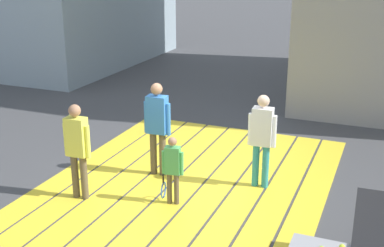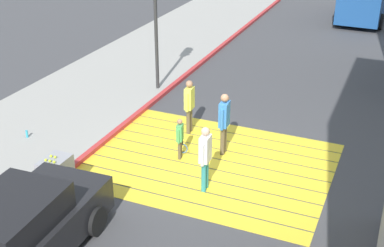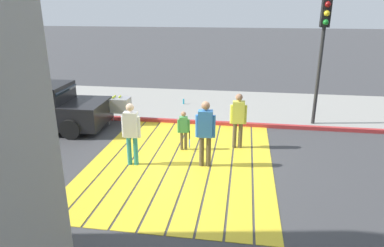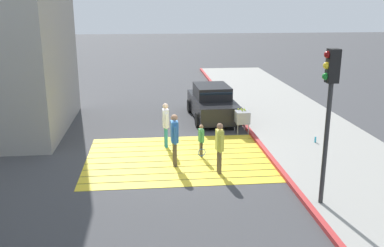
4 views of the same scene
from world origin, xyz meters
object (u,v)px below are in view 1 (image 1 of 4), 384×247
Objects in this scene: pedestrian_adult_trailing at (262,135)px; pedestrian_adult_side at (77,145)px; pedestrian_child_with_racket at (172,168)px; pedestrian_adult_lead at (157,123)px.

pedestrian_adult_side is (-1.60, 2.73, -0.02)m from pedestrian_adult_trailing.
pedestrian_child_with_racket is at bearing -75.68° from pedestrian_adult_side.
pedestrian_adult_lead reaches higher than pedestrian_adult_side.
pedestrian_adult_lead is at bearing -30.37° from pedestrian_adult_side.
pedestrian_adult_trailing is at bearing -59.71° from pedestrian_adult_side.
pedestrian_child_with_racket is at bearing 135.41° from pedestrian_adult_trailing.
pedestrian_adult_lead reaches higher than pedestrian_adult_trailing.
pedestrian_adult_trailing is 1.43× the size of pedestrian_child_with_racket.
pedestrian_adult_trailing reaches higher than pedestrian_adult_side.
pedestrian_adult_side is 1.40× the size of pedestrian_child_with_racket.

